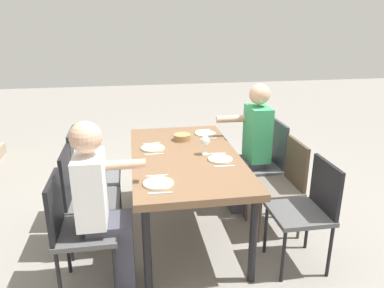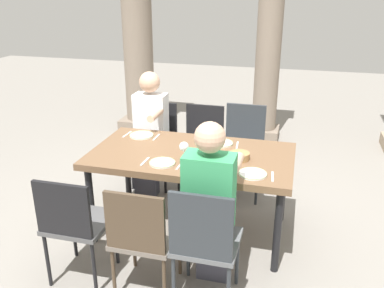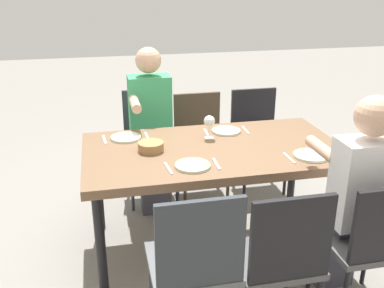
{
  "view_description": "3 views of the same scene",
  "coord_description": "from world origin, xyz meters",
  "px_view_note": "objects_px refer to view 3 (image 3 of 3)",
  "views": [
    {
      "loc": [
        -3.04,
        0.44,
        1.95
      ],
      "look_at": [
        0.05,
        -0.07,
        0.85
      ],
      "focal_mm": 34.42,
      "sensor_mm": 36.0,
      "label": 1
    },
    {
      "loc": [
        0.85,
        -3.18,
        2.15
      ],
      "look_at": [
        0.01,
        -0.04,
        0.87
      ],
      "focal_mm": 38.72,
      "sensor_mm": 36.0,
      "label": 2
    },
    {
      "loc": [
        0.73,
        2.66,
        1.88
      ],
      "look_at": [
        0.13,
        -0.07,
        0.78
      ],
      "focal_mm": 41.18,
      "sensor_mm": 36.0,
      "label": 3
    }
  ],
  "objects_px": {
    "diner_woman_green": "(151,125)",
    "plate_2": "(193,165)",
    "chair_east_south": "(150,138)",
    "wine_glass_1": "(209,122)",
    "plate_3": "(126,137)",
    "plate_0": "(311,155)",
    "chair_west_south": "(257,131)",
    "chair_mid_south": "(200,138)",
    "bread_basket": "(151,146)",
    "chair_west_north": "(372,239)",
    "dining_table": "(213,157)",
    "diner_man_white": "(355,195)",
    "chair_east_north": "(195,261)",
    "chair_mid_north": "(279,255)",
    "plate_1": "(226,131)"
  },
  "relations": [
    {
      "from": "chair_mid_north",
      "to": "bread_basket",
      "type": "height_order",
      "value": "chair_mid_north"
    },
    {
      "from": "wine_glass_1",
      "to": "plate_3",
      "type": "bearing_deg",
      "value": -11.54
    },
    {
      "from": "dining_table",
      "to": "diner_woman_green",
      "type": "distance_m",
      "value": 0.79
    },
    {
      "from": "chair_mid_south",
      "to": "plate_3",
      "type": "xyz_separation_m",
      "value": [
        0.68,
        0.6,
        0.28
      ]
    },
    {
      "from": "wine_glass_1",
      "to": "diner_woman_green",
      "type": "bearing_deg",
      "value": -57.33
    },
    {
      "from": "chair_west_north",
      "to": "chair_east_south",
      "type": "distance_m",
      "value": 2.04
    },
    {
      "from": "chair_west_south",
      "to": "chair_east_south",
      "type": "bearing_deg",
      "value": -0.34
    },
    {
      "from": "chair_west_north",
      "to": "chair_mid_north",
      "type": "relative_size",
      "value": 0.99
    },
    {
      "from": "chair_west_south",
      "to": "chair_mid_south",
      "type": "distance_m",
      "value": 0.53
    },
    {
      "from": "chair_west_north",
      "to": "plate_1",
      "type": "bearing_deg",
      "value": -67.86
    },
    {
      "from": "chair_mid_south",
      "to": "plate_2",
      "type": "distance_m",
      "value": 1.24
    },
    {
      "from": "diner_woman_green",
      "to": "plate_2",
      "type": "height_order",
      "value": "diner_woman_green"
    },
    {
      "from": "chair_west_north",
      "to": "plate_2",
      "type": "bearing_deg",
      "value": -35.92
    },
    {
      "from": "chair_mid_north",
      "to": "diner_woman_green",
      "type": "relative_size",
      "value": 0.68
    },
    {
      "from": "chair_east_south",
      "to": "plate_0",
      "type": "xyz_separation_m",
      "value": [
        -0.9,
        1.18,
        0.24
      ]
    },
    {
      "from": "diner_woman_green",
      "to": "bread_basket",
      "type": "bearing_deg",
      "value": 82.75
    },
    {
      "from": "wine_glass_1",
      "to": "plate_2",
      "type": "relative_size",
      "value": 0.76
    },
    {
      "from": "dining_table",
      "to": "plate_0",
      "type": "distance_m",
      "value": 0.64
    },
    {
      "from": "chair_mid_north",
      "to": "plate_3",
      "type": "height_order",
      "value": "chair_mid_north"
    },
    {
      "from": "chair_west_south",
      "to": "plate_3",
      "type": "height_order",
      "value": "chair_west_south"
    },
    {
      "from": "chair_west_north",
      "to": "bread_basket",
      "type": "height_order",
      "value": "chair_west_north"
    },
    {
      "from": "chair_west_south",
      "to": "diner_woman_green",
      "type": "xyz_separation_m",
      "value": [
        0.98,
        0.17,
        0.19
      ]
    },
    {
      "from": "plate_1",
      "to": "wine_glass_1",
      "type": "height_order",
      "value": "wine_glass_1"
    },
    {
      "from": "dining_table",
      "to": "plate_3",
      "type": "xyz_separation_m",
      "value": [
        0.57,
        -0.3,
        0.08
      ]
    },
    {
      "from": "chair_mid_south",
      "to": "chair_west_south",
      "type": "bearing_deg",
      "value": 179.69
    },
    {
      "from": "chair_mid_north",
      "to": "plate_3",
      "type": "xyz_separation_m",
      "value": [
        0.68,
        -1.2,
        0.26
      ]
    },
    {
      "from": "plate_0",
      "to": "chair_east_south",
      "type": "bearing_deg",
      "value": -52.7
    },
    {
      "from": "plate_2",
      "to": "chair_east_south",
      "type": "bearing_deg",
      "value": -83.91
    },
    {
      "from": "chair_west_south",
      "to": "diner_man_white",
      "type": "distance_m",
      "value": 1.6
    },
    {
      "from": "chair_west_south",
      "to": "chair_east_south",
      "type": "distance_m",
      "value": 0.98
    },
    {
      "from": "chair_west_north",
      "to": "chair_east_south",
      "type": "bearing_deg",
      "value": -61.36
    },
    {
      "from": "diner_woman_green",
      "to": "plate_1",
      "type": "xyz_separation_m",
      "value": [
        -0.5,
        0.44,
        0.07
      ]
    },
    {
      "from": "diner_woman_green",
      "to": "plate_0",
      "type": "height_order",
      "value": "diner_woman_green"
    },
    {
      "from": "chair_west_north",
      "to": "plate_1",
      "type": "distance_m",
      "value": 1.29
    },
    {
      "from": "chair_east_north",
      "to": "chair_east_south",
      "type": "distance_m",
      "value": 1.79
    },
    {
      "from": "plate_1",
      "to": "plate_2",
      "type": "relative_size",
      "value": 0.97
    },
    {
      "from": "chair_mid_south",
      "to": "bread_basket",
      "type": "xyz_separation_m",
      "value": [
        0.54,
        0.86,
        0.3
      ]
    },
    {
      "from": "chair_west_south",
      "to": "chair_east_north",
      "type": "distance_m",
      "value": 2.04
    },
    {
      "from": "chair_mid_north",
      "to": "plate_0",
      "type": "relative_size",
      "value": 3.99
    },
    {
      "from": "wine_glass_1",
      "to": "bread_basket",
      "type": "relative_size",
      "value": 0.99
    },
    {
      "from": "chair_west_north",
      "to": "wine_glass_1",
      "type": "distance_m",
      "value": 1.3
    },
    {
      "from": "diner_man_white",
      "to": "chair_mid_north",
      "type": "bearing_deg",
      "value": 20.83
    },
    {
      "from": "wine_glass_1",
      "to": "chair_east_north",
      "type": "bearing_deg",
      "value": 72.28
    },
    {
      "from": "plate_2",
      "to": "bread_basket",
      "type": "distance_m",
      "value": 0.38
    },
    {
      "from": "diner_woman_green",
      "to": "plate_2",
      "type": "relative_size",
      "value": 6.03
    },
    {
      "from": "diner_woman_green",
      "to": "plate_2",
      "type": "distance_m",
      "value": 1.01
    },
    {
      "from": "bread_basket",
      "to": "wine_glass_1",
      "type": "bearing_deg",
      "value": -161.24
    },
    {
      "from": "dining_table",
      "to": "plate_0",
      "type": "relative_size",
      "value": 7.6
    },
    {
      "from": "plate_0",
      "to": "bread_basket",
      "type": "distance_m",
      "value": 1.04
    },
    {
      "from": "bread_basket",
      "to": "chair_west_north",
      "type": "bearing_deg",
      "value": 139.11
    }
  ]
}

